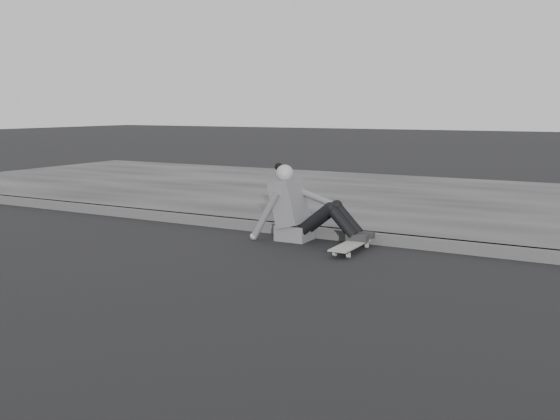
{
  "coord_description": "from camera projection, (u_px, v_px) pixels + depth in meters",
  "views": [
    {
      "loc": [
        -0.14,
        -3.91,
        1.49
      ],
      "look_at": [
        -3.04,
        1.41,
        0.5
      ],
      "focal_mm": 40.0,
      "sensor_mm": 36.0,
      "label": 1
    }
  ],
  "objects": [
    {
      "name": "seated_woman",
      "position": [
        300.0,
        209.0,
        7.05
      ],
      "size": [
        1.38,
        0.46,
        0.88
      ],
      "color": "#565658",
      "rests_on": "ground"
    },
    {
      "name": "skateboard",
      "position": [
        351.0,
        245.0,
        6.54
      ],
      "size": [
        0.2,
        0.78,
        0.09
      ],
      "color": "#A2A29C",
      "rests_on": "ground"
    }
  ]
}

